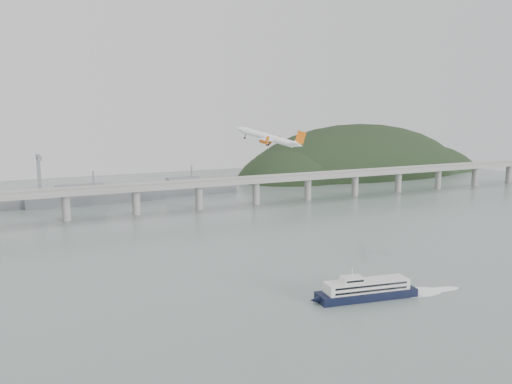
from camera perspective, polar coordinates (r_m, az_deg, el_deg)
ground at (r=247.55m, az=5.63°, el=-10.08°), size 900.00×900.00×0.00m
bridge at (r=422.05m, az=-8.73°, el=0.32°), size 800.00×22.00×23.90m
headland at (r=676.99m, az=11.63°, el=0.35°), size 365.00×155.00×156.00m
ferry at (r=238.39m, az=11.56°, el=-10.05°), size 72.04×20.36×13.63m
airliner at (r=298.03m, az=1.45°, el=5.71°), size 33.41×31.80×13.32m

